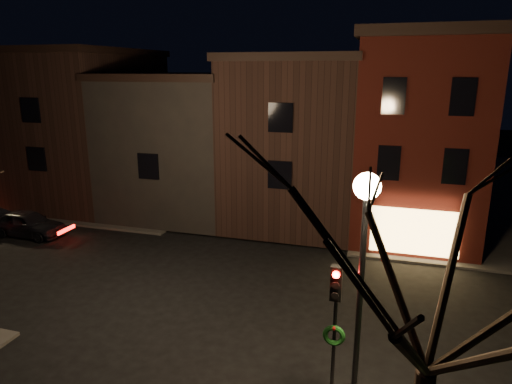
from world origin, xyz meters
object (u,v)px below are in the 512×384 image
Objects in this scene: parked_car_a at (28,223)px; traffic_signal at (335,315)px; street_lamp_near at (364,235)px; bare_tree_right at (441,239)px.

traffic_signal is at bearing -114.82° from parked_car_a.
street_lamp_near reaches higher than traffic_signal.
bare_tree_right is at bearing -57.59° from traffic_signal.
traffic_signal is 0.48× the size of bare_tree_right.
traffic_signal is at bearing 122.41° from bare_tree_right.
bare_tree_right is (1.30, -2.50, 0.97)m from street_lamp_near.
bare_tree_right is (1.90, -2.99, 3.34)m from traffic_signal.
street_lamp_near is at bearing -39.37° from traffic_signal.
bare_tree_right is at bearing -119.57° from parked_car_a.
bare_tree_right is at bearing -62.53° from street_lamp_near.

